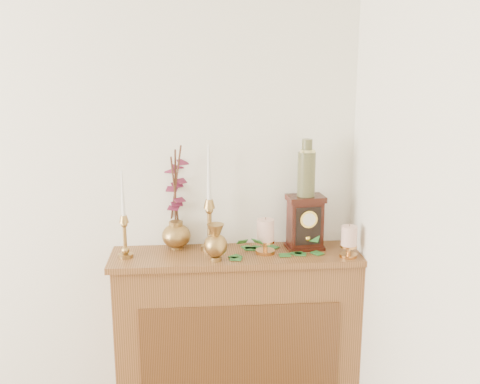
{
  "coord_description": "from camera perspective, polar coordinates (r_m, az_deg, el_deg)",
  "views": [
    {
      "loc": [
        1.2,
        -0.5,
        1.86
      ],
      "look_at": [
        1.41,
        2.05,
        1.25
      ],
      "focal_mm": 42.0,
      "sensor_mm": 36.0,
      "label": 1
    }
  ],
  "objects": [
    {
      "name": "candlestick_left",
      "position": [
        2.72,
        -11.66,
        -3.75
      ],
      "size": [
        0.07,
        0.07,
        0.43
      ],
      "rotation": [
        0.0,
        0.0,
        0.0
      ],
      "color": "#A58542",
      "rests_on": "console_shelf"
    },
    {
      "name": "mantel_clock",
      "position": [
        2.81,
        6.63,
        -3.13
      ],
      "size": [
        0.19,
        0.14,
        0.27
      ],
      "rotation": [
        0.0,
        0.0,
        0.1
      ],
      "color": "#37100B",
      "rests_on": "console_shelf"
    },
    {
      "name": "ivy_garland",
      "position": [
        2.78,
        4.55,
        -5.82
      ],
      "size": [
        0.47,
        0.22,
        0.09
      ],
      "rotation": [
        0.0,
        0.0,
        0.26
      ],
      "color": "#276827",
      "rests_on": "console_shelf"
    },
    {
      "name": "console_shelf",
      "position": [
        2.97,
        -0.24,
        -15.21
      ],
      "size": [
        1.24,
        0.34,
        0.93
      ],
      "color": "brown",
      "rests_on": "ground"
    },
    {
      "name": "bud_vase",
      "position": [
        2.64,
        -2.48,
        -5.17
      ],
      "size": [
        0.11,
        0.11,
        0.18
      ],
      "rotation": [
        0.0,
        0.0,
        0.11
      ],
      "color": "#A58542",
      "rests_on": "console_shelf"
    },
    {
      "name": "pillar_candle_right",
      "position": [
        2.74,
        11.01,
        -4.79
      ],
      "size": [
        0.08,
        0.08,
        0.16
      ],
      "rotation": [
        0.0,
        0.0,
        0.4
      ],
      "color": "#CA8A46",
      "rests_on": "console_shelf"
    },
    {
      "name": "ginger_jar",
      "position": [
        2.81,
        -6.46,
        -0.88
      ],
      "size": [
        0.22,
        0.23,
        0.53
      ],
      "rotation": [
        0.0,
        0.0,
        0.07
      ],
      "color": "#A58542",
      "rests_on": "console_shelf"
    },
    {
      "name": "ceramic_vase",
      "position": [
        2.75,
        6.76,
        2.16
      ],
      "size": [
        0.09,
        0.09,
        0.28
      ],
      "rotation": [
        0.0,
        0.0,
        0.1
      ],
      "color": "#1B372B",
      "rests_on": "mantel_clock"
    },
    {
      "name": "pillar_candle_left",
      "position": [
        2.73,
        2.6,
        -4.33
      ],
      "size": [
        0.09,
        0.09,
        0.18
      ],
      "rotation": [
        0.0,
        0.0,
        -0.19
      ],
      "color": "#CA8A46",
      "rests_on": "console_shelf"
    },
    {
      "name": "candlestick_center",
      "position": [
        2.76,
        -3.13,
        -2.47
      ],
      "size": [
        0.09,
        0.09,
        0.53
      ],
      "rotation": [
        0.0,
        0.0,
        -0.26
      ],
      "color": "#A58542",
      "rests_on": "console_shelf"
    }
  ]
}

